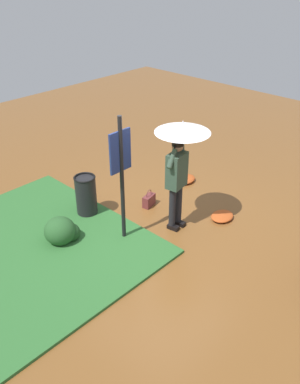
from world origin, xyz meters
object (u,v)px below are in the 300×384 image
at_px(person_with_umbrella, 180,149).
at_px(handbag, 149,200).
at_px(trash_bin, 86,196).
at_px(info_sign_post, 121,166).

distance_m(person_with_umbrella, handbag, 1.66).
bearing_deg(trash_bin, info_sign_post, -92.45).
bearing_deg(person_with_umbrella, info_sign_post, 156.45).
xyz_separation_m(info_sign_post, trash_bin, (0.05, 1.08, -1.03)).
bearing_deg(handbag, person_with_umbrella, -97.87).
relative_size(info_sign_post, trash_bin, 2.76).
xyz_separation_m(person_with_umbrella, handbag, (0.12, 0.84, -1.42)).
height_order(info_sign_post, trash_bin, info_sign_post).
xyz_separation_m(handbag, trash_bin, (-1.05, 0.67, 0.29)).
bearing_deg(info_sign_post, handbag, 20.60).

